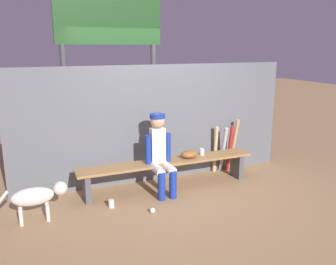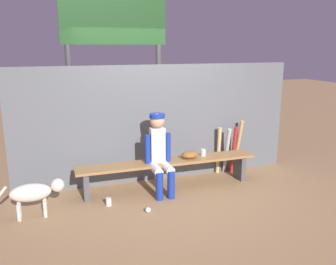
{
  "view_description": "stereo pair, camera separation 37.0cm",
  "coord_description": "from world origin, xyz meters",
  "px_view_note": "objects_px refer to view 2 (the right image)",
  "views": [
    {
      "loc": [
        -2.04,
        -4.86,
        2.19
      ],
      "look_at": [
        0.0,
        0.0,
        0.9
      ],
      "focal_mm": 38.12,
      "sensor_mm": 36.0,
      "label": 1
    },
    {
      "loc": [
        -1.7,
        -4.99,
        2.19
      ],
      "look_at": [
        0.0,
        0.0,
        0.9
      ],
      "focal_mm": 38.12,
      "sensor_mm": 36.0,
      "label": 2
    }
  ],
  "objects_px": {
    "dugout_bench": "(168,166)",
    "cup_on_ground": "(109,202)",
    "scoreboard": "(118,37)",
    "bat_aluminum_red": "(234,150)",
    "baseball": "(148,210)",
    "cup_on_bench": "(203,153)",
    "baseball_glove": "(190,155)",
    "bat_wood_natural": "(219,150)",
    "bat_aluminum_silver": "(227,151)",
    "player_seated": "(159,151)",
    "dog": "(35,192)",
    "bat_wood_tan": "(238,145)"
  },
  "relations": [
    {
      "from": "bat_wood_tan",
      "to": "scoreboard",
      "type": "relative_size",
      "value": 0.28
    },
    {
      "from": "bat_aluminum_red",
      "to": "scoreboard",
      "type": "xyz_separation_m",
      "value": [
        -1.79,
        1.01,
        1.92
      ]
    },
    {
      "from": "player_seated",
      "to": "bat_wood_natural",
      "type": "distance_m",
      "value": 1.33
    },
    {
      "from": "cup_on_ground",
      "to": "scoreboard",
      "type": "distance_m",
      "value": 2.86
    },
    {
      "from": "bat_wood_natural",
      "to": "scoreboard",
      "type": "distance_m",
      "value": 2.63
    },
    {
      "from": "baseball",
      "to": "cup_on_ground",
      "type": "height_order",
      "value": "cup_on_ground"
    },
    {
      "from": "bat_aluminum_silver",
      "to": "cup_on_bench",
      "type": "distance_m",
      "value": 0.63
    },
    {
      "from": "dugout_bench",
      "to": "player_seated",
      "type": "bearing_deg",
      "value": -147.83
    },
    {
      "from": "baseball_glove",
      "to": "baseball",
      "type": "xyz_separation_m",
      "value": [
        -0.89,
        -0.73,
        -0.48
      ]
    },
    {
      "from": "bat_aluminum_red",
      "to": "cup_on_ground",
      "type": "relative_size",
      "value": 7.65
    },
    {
      "from": "dugout_bench",
      "to": "scoreboard",
      "type": "xyz_separation_m",
      "value": [
        -0.47,
        1.31,
        1.98
      ]
    },
    {
      "from": "bat_wood_tan",
      "to": "cup_on_ground",
      "type": "relative_size",
      "value": 8.56
    },
    {
      "from": "bat_wood_tan",
      "to": "bat_aluminum_silver",
      "type": "bearing_deg",
      "value": -166.32
    },
    {
      "from": "bat_wood_tan",
      "to": "cup_on_ground",
      "type": "height_order",
      "value": "bat_wood_tan"
    },
    {
      "from": "dog",
      "to": "bat_aluminum_red",
      "type": "bearing_deg",
      "value": 11.42
    },
    {
      "from": "cup_on_ground",
      "to": "baseball",
      "type": "bearing_deg",
      "value": -40.12
    },
    {
      "from": "dugout_bench",
      "to": "cup_on_ground",
      "type": "relative_size",
      "value": 25.82
    },
    {
      "from": "player_seated",
      "to": "bat_wood_tan",
      "type": "relative_size",
      "value": 1.28
    },
    {
      "from": "bat_wood_natural",
      "to": "scoreboard",
      "type": "bearing_deg",
      "value": 147.73
    },
    {
      "from": "cup_on_ground",
      "to": "scoreboard",
      "type": "bearing_deg",
      "value": 72.27
    },
    {
      "from": "bat_aluminum_red",
      "to": "dog",
      "type": "distance_m",
      "value": 3.33
    },
    {
      "from": "baseball_glove",
      "to": "scoreboard",
      "type": "distance_m",
      "value": 2.4
    },
    {
      "from": "bat_wood_natural",
      "to": "baseball",
      "type": "relative_size",
      "value": 11.28
    },
    {
      "from": "bat_wood_natural",
      "to": "cup_on_bench",
      "type": "xyz_separation_m",
      "value": [
        -0.43,
        -0.3,
        0.09
      ]
    },
    {
      "from": "player_seated",
      "to": "bat_wood_tan",
      "type": "height_order",
      "value": "player_seated"
    },
    {
      "from": "player_seated",
      "to": "scoreboard",
      "type": "height_order",
      "value": "scoreboard"
    },
    {
      "from": "dugout_bench",
      "to": "baseball",
      "type": "bearing_deg",
      "value": -126.21
    },
    {
      "from": "dugout_bench",
      "to": "baseball",
      "type": "relative_size",
      "value": 38.38
    },
    {
      "from": "player_seated",
      "to": "cup_on_ground",
      "type": "distance_m",
      "value": 1.04
    },
    {
      "from": "bat_wood_natural",
      "to": "baseball",
      "type": "bearing_deg",
      "value": -145.75
    },
    {
      "from": "bat_aluminum_silver",
      "to": "cup_on_ground",
      "type": "relative_size",
      "value": 7.63
    },
    {
      "from": "cup_on_bench",
      "to": "scoreboard",
      "type": "bearing_deg",
      "value": 130.84
    },
    {
      "from": "bat_aluminum_silver",
      "to": "dog",
      "type": "height_order",
      "value": "bat_aluminum_silver"
    },
    {
      "from": "dog",
      "to": "baseball",
      "type": "bearing_deg",
      "value": -14.74
    },
    {
      "from": "baseball_glove",
      "to": "cup_on_ground",
      "type": "height_order",
      "value": "baseball_glove"
    },
    {
      "from": "scoreboard",
      "to": "bat_aluminum_red",
      "type": "bearing_deg",
      "value": -29.36
    },
    {
      "from": "bat_aluminum_silver",
      "to": "scoreboard",
      "type": "distance_m",
      "value": 2.73
    },
    {
      "from": "dugout_bench",
      "to": "cup_on_bench",
      "type": "distance_m",
      "value": 0.64
    },
    {
      "from": "dugout_bench",
      "to": "bat_aluminum_silver",
      "type": "xyz_separation_m",
      "value": [
        1.19,
        0.31,
        0.05
      ]
    },
    {
      "from": "baseball",
      "to": "dog",
      "type": "distance_m",
      "value": 1.49
    },
    {
      "from": "bat_wood_tan",
      "to": "baseball",
      "type": "xyz_separation_m",
      "value": [
        -1.96,
        -1.09,
        -0.43
      ]
    },
    {
      "from": "dugout_bench",
      "to": "bat_aluminum_red",
      "type": "relative_size",
      "value": 3.37
    },
    {
      "from": "baseball_glove",
      "to": "bat_wood_tan",
      "type": "relative_size",
      "value": 0.3
    },
    {
      "from": "bat_wood_natural",
      "to": "dugout_bench",
      "type": "bearing_deg",
      "value": -161.51
    },
    {
      "from": "cup_on_bench",
      "to": "scoreboard",
      "type": "xyz_separation_m",
      "value": [
        -1.09,
        1.26,
        1.83
      ]
    },
    {
      "from": "dugout_bench",
      "to": "scoreboard",
      "type": "relative_size",
      "value": 0.84
    },
    {
      "from": "baseball",
      "to": "cup_on_bench",
      "type": "relative_size",
      "value": 0.67
    },
    {
      "from": "player_seated",
      "to": "scoreboard",
      "type": "bearing_deg",
      "value": 101.9
    },
    {
      "from": "bat_wood_natural",
      "to": "bat_aluminum_silver",
      "type": "relative_size",
      "value": 1.0
    },
    {
      "from": "dugout_bench",
      "to": "bat_wood_tan",
      "type": "distance_m",
      "value": 1.48
    }
  ]
}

